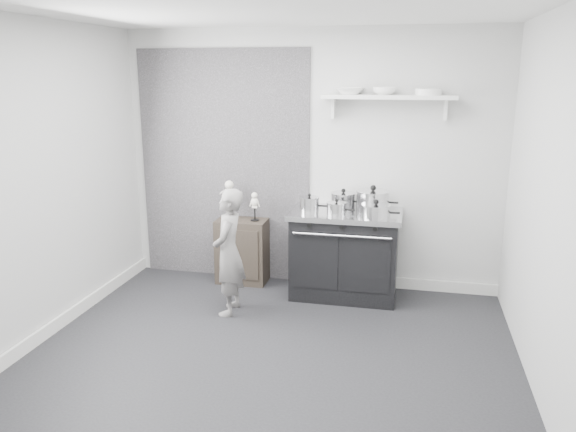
# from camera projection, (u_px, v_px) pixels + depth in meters

# --- Properties ---
(ground) EXTENTS (4.00, 4.00, 0.00)m
(ground) POSITION_uv_depth(u_px,v_px,m) (268.00, 358.00, 4.56)
(ground) COLOR black
(ground) RESTS_ON ground
(room_shell) EXTENTS (4.02, 3.62, 2.71)m
(room_shell) POSITION_uv_depth(u_px,v_px,m) (260.00, 155.00, 4.31)
(room_shell) COLOR #BCBCB9
(room_shell) RESTS_ON ground
(wall_shelf) EXTENTS (1.30, 0.26, 0.24)m
(wall_shelf) POSITION_uv_depth(u_px,v_px,m) (388.00, 98.00, 5.48)
(wall_shelf) COLOR silver
(wall_shelf) RESTS_ON room_shell
(stove) EXTENTS (1.12, 0.70, 0.90)m
(stove) POSITION_uv_depth(u_px,v_px,m) (345.00, 253.00, 5.75)
(stove) COLOR black
(stove) RESTS_ON ground
(side_cabinet) EXTENTS (0.54, 0.32, 0.71)m
(side_cabinet) POSITION_uv_depth(u_px,v_px,m) (242.00, 251.00, 6.14)
(side_cabinet) COLOR black
(side_cabinet) RESTS_ON ground
(child) EXTENTS (0.31, 0.46, 1.22)m
(child) POSITION_uv_depth(u_px,v_px,m) (229.00, 252.00, 5.29)
(child) COLOR slate
(child) RESTS_ON ground
(pot_front_left) EXTENTS (0.28, 0.20, 0.19)m
(pot_front_left) POSITION_uv_depth(u_px,v_px,m) (309.00, 204.00, 5.60)
(pot_front_left) COLOR silver
(pot_front_left) RESTS_ON stove
(pot_back_left) EXTENTS (0.34, 0.26, 0.20)m
(pot_back_left) POSITION_uv_depth(u_px,v_px,m) (343.00, 200.00, 5.77)
(pot_back_left) COLOR silver
(pot_back_left) RESTS_ON stove
(pot_back_right) EXTENTS (0.42, 0.34, 0.27)m
(pot_back_right) POSITION_uv_depth(u_px,v_px,m) (373.00, 201.00, 5.64)
(pot_back_right) COLOR silver
(pot_back_right) RESTS_ON stove
(pot_front_right) EXTENTS (0.37, 0.28, 0.18)m
(pot_front_right) POSITION_uv_depth(u_px,v_px,m) (376.00, 211.00, 5.38)
(pot_front_right) COLOR silver
(pot_front_right) RESTS_ON stove
(pot_front_center) EXTENTS (0.28, 0.20, 0.16)m
(pot_front_center) POSITION_uv_depth(u_px,v_px,m) (336.00, 208.00, 5.50)
(pot_front_center) COLOR silver
(pot_front_center) RESTS_ON stove
(skeleton_full) EXTENTS (0.14, 0.09, 0.49)m
(skeleton_full) POSITION_uv_depth(u_px,v_px,m) (229.00, 197.00, 6.02)
(skeleton_full) COLOR silver
(skeleton_full) RESTS_ON side_cabinet
(skeleton_torso) EXTENTS (0.10, 0.06, 0.36)m
(skeleton_torso) POSITION_uv_depth(u_px,v_px,m) (255.00, 205.00, 5.98)
(skeleton_torso) COLOR silver
(skeleton_torso) RESTS_ON side_cabinet
(bowl_large) EXTENTS (0.28, 0.28, 0.07)m
(bowl_large) POSITION_uv_depth(u_px,v_px,m) (350.00, 91.00, 5.54)
(bowl_large) COLOR white
(bowl_large) RESTS_ON wall_shelf
(bowl_small) EXTENTS (0.23, 0.23, 0.07)m
(bowl_small) POSITION_uv_depth(u_px,v_px,m) (384.00, 91.00, 5.47)
(bowl_small) COLOR white
(bowl_small) RESTS_ON wall_shelf
(plate_stack) EXTENTS (0.25, 0.25, 0.06)m
(plate_stack) POSITION_uv_depth(u_px,v_px,m) (428.00, 92.00, 5.38)
(plate_stack) COLOR white
(plate_stack) RESTS_ON wall_shelf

